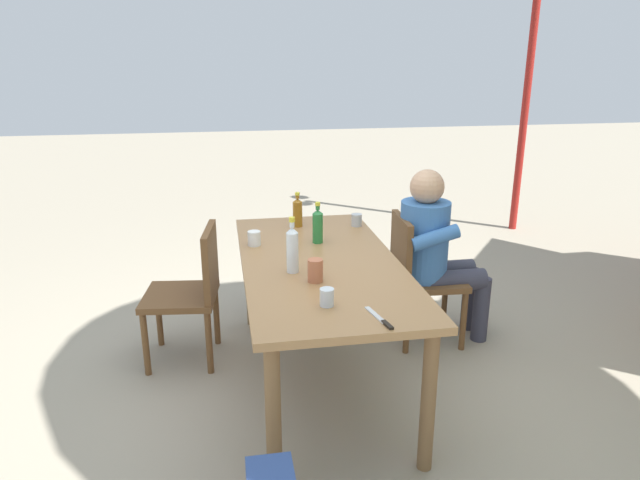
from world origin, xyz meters
The scene contains 15 objects.
ground_plane centered at (0.00, 0.00, 0.00)m, with size 24.00×24.00×0.00m, color gray.
dining_table centered at (0.00, 0.00, 0.68)m, with size 1.84×0.87×0.77m.
chair_far_left centered at (-0.42, 0.73, 0.49)m, with size 0.47×0.47×0.87m.
chair_near_left centered at (-0.40, -0.73, 0.49)m, with size 0.49×0.49×0.87m.
person_in_white_shirt centered at (-0.41, 0.84, 0.66)m, with size 0.47×0.62×1.18m.
bottle_clear centered at (0.15, -0.17, 0.90)m, with size 0.06×0.06×0.30m.
bottle_amber centered at (-0.69, -0.03, 0.87)m, with size 0.06×0.06×0.23m.
bottle_green centered at (-0.32, 0.04, 0.88)m, with size 0.06×0.06×0.26m.
cup_steel centered at (-0.63, 0.36, 0.81)m, with size 0.07×0.07×0.08m, color #B2B7BC.
cup_terracotta centered at (0.30, -0.08, 0.83)m, with size 0.08×0.08×0.12m, color #BC6B47.
cup_white centered at (-0.33, -0.35, 0.81)m, with size 0.08×0.08×0.09m, color white.
cup_glass centered at (0.60, -0.07, 0.81)m, with size 0.07×0.07×0.08m, color silver.
table_knife centered at (0.80, 0.13, 0.77)m, with size 0.24×0.07×0.01m.
backpack_by_far_side centered at (-1.29, -0.04, 0.19)m, with size 0.29×0.21×0.40m.
lamp_post centered at (-2.74, 2.69, 2.21)m, with size 0.56×0.20×3.17m.
Camera 1 is at (2.97, -0.52, 1.87)m, focal length 32.14 mm.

